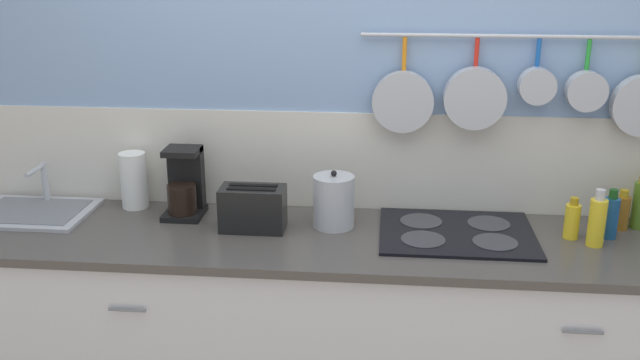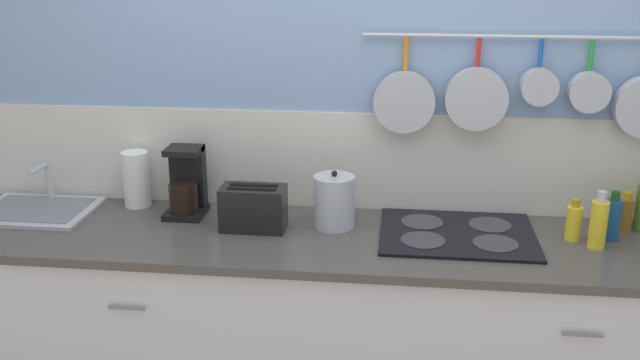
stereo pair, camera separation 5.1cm
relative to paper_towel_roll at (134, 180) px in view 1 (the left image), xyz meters
The scene contains 14 objects.
wall_back 1.01m from the paper_towel_roll, ahead, with size 7.20×0.15×2.60m.
cabinet_base 1.15m from the paper_towel_roll, 14.57° to the right, with size 3.24×0.62×0.85m.
countertop 1.00m from the paper_towel_roll, 14.57° to the right, with size 3.28×0.65×0.03m.
sink_basin 0.43m from the paper_towel_roll, 162.69° to the right, with size 0.48×0.37×0.19m.
paper_towel_roll is the anchor object (origin of this frame).
coffee_maker 0.25m from the paper_towel_roll, 15.50° to the right, with size 0.16×0.18×0.29m.
toaster 0.59m from the paper_towel_roll, 20.08° to the right, with size 0.27×0.14×0.18m.
kettle 0.88m from the paper_towel_roll, ahead, with size 0.17×0.17×0.24m.
cooktop 1.38m from the paper_towel_roll, ahead, with size 0.60×0.48×0.01m.
bottle_hot_sauce 1.81m from the paper_towel_roll, ahead, with size 0.06×0.06×0.17m.
bottle_sesame_oil 1.88m from the paper_towel_roll, ahead, with size 0.06×0.06×0.22m.
bottle_vinegar 1.95m from the paper_towel_roll, ahead, with size 0.06×0.06×0.20m.
bottle_olive_oil 2.02m from the paper_towel_roll, ahead, with size 0.06×0.06×0.16m.
bottle_cooking_wine 2.09m from the paper_towel_roll, ahead, with size 0.06×0.06×0.23m.
Camera 1 is at (0.12, -2.56, 1.97)m, focal length 40.00 mm.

